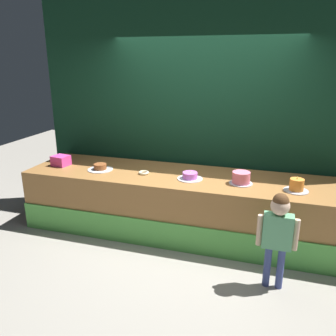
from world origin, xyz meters
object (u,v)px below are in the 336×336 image
child_figure (278,228)px  cake_far_left (100,168)px  donut (144,173)px  cake_right (297,186)px  pink_box (61,161)px  cake_left (190,176)px  cake_center (241,178)px

child_figure → cake_far_left: size_ratio=3.03×
donut → cake_right: cake_right is taller
pink_box → donut: bearing=-0.6°
pink_box → cake_left: pink_box is taller
cake_left → cake_right: bearing=-2.1°
child_figure → donut: size_ratio=7.30×
donut → cake_right: size_ratio=0.51×
cake_right → cake_far_left: bearing=178.8°
pink_box → donut: 1.24m
pink_box → cake_far_left: (0.62, -0.02, -0.04)m
donut → cake_left: bearing=-1.8°
cake_center → cake_right: (0.62, -0.06, -0.01)m
child_figure → cake_center: 0.92m
cake_far_left → cake_center: cake_center is taller
cake_left → cake_center: bearing=1.6°
child_figure → cake_right: 0.77m
pink_box → cake_right: cake_right is taller
child_figure → cake_right: size_ratio=3.71×
cake_center → cake_right: bearing=-5.8°
child_figure → cake_right: child_figure is taller
cake_right → pink_box: bearing=178.6°
child_figure → cake_far_left: 2.43m
cake_far_left → cake_left: bearing=-0.4°
pink_box → donut: pink_box is taller
pink_box → cake_left: (1.86, -0.03, -0.03)m
child_figure → cake_left: child_figure is taller
pink_box → cake_far_left: bearing=-2.3°
child_figure → donut: child_figure is taller
child_figure → cake_left: 1.32m
cake_left → cake_center: size_ratio=1.12×
cake_left → cake_center: cake_center is taller
pink_box → cake_left: 1.86m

